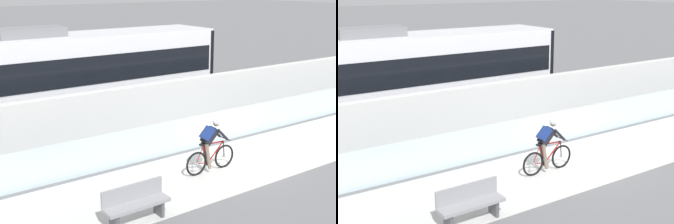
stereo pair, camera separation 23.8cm
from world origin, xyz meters
TOP-DOWN VIEW (x-y plane):
  - ground_plane at (0.00, 0.00)m, footprint 200.00×200.00m
  - bike_path_deck at (0.00, 0.00)m, footprint 32.00×3.20m
  - glass_parapet at (0.00, 1.85)m, footprint 32.00×0.05m
  - concrete_barrier_wall at (0.00, 3.65)m, footprint 32.00×0.36m
  - tram_rail_near at (0.00, 6.13)m, footprint 32.00×0.08m
  - tram_rail_far at (0.00, 7.57)m, footprint 32.00×0.08m
  - tram at (-2.06, 6.85)m, footprint 11.06×2.54m
  - cyclist_on_bike at (-1.30, -0.00)m, footprint 1.77×0.58m
  - bench at (-4.60, -1.29)m, footprint 1.60×0.45m

SIDE VIEW (x-z plane):
  - ground_plane at x=0.00m, z-range 0.00..0.00m
  - tram_rail_near at x=0.00m, z-range 0.00..0.01m
  - tram_rail_far at x=0.00m, z-range 0.00..0.01m
  - bike_path_deck at x=0.00m, z-range 0.00..0.01m
  - bench at x=-4.60m, z-range 0.03..0.92m
  - glass_parapet at x=0.00m, z-range 0.00..1.10m
  - cyclist_on_bike at x=-1.30m, z-range -0.01..1.60m
  - concrete_barrier_wall at x=0.00m, z-range 0.00..1.95m
  - tram at x=-2.06m, z-range -0.01..3.80m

